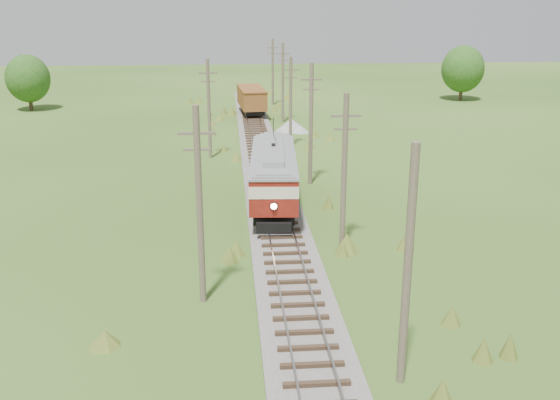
{
  "coord_description": "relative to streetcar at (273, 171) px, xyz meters",
  "views": [
    {
      "loc": [
        -2.85,
        -14.06,
        13.0
      ],
      "look_at": [
        0.0,
        20.05,
        2.22
      ],
      "focal_mm": 40.0,
      "sensor_mm": 36.0,
      "label": 1
    }
  ],
  "objects": [
    {
      "name": "utility_pole_r_6",
      "position": [
        3.2,
        44.83,
        1.85
      ],
      "size": [
        1.6,
        0.3,
        8.7
      ],
      "color": "brown",
      "rests_on": "ground"
    },
    {
      "name": "tree_mid_b",
      "position": [
        30.0,
        46.83,
        1.71
      ],
      "size": [
        5.88,
        5.88,
        7.57
      ],
      "color": "#38281C",
      "rests_on": "ground"
    },
    {
      "name": "gravel_pile",
      "position": [
        4.03,
        26.4,
        -2.03
      ],
      "size": [
        3.52,
        3.74,
        1.28
      ],
      "color": "gray",
      "rests_on": "ground"
    },
    {
      "name": "utility_pole_l_a",
      "position": [
        -4.2,
        -13.17,
        2.0
      ],
      "size": [
        1.6,
        0.3,
        9.0
      ],
      "color": "brown",
      "rests_on": "ground"
    },
    {
      "name": "tree_mid_a",
      "position": [
        -28.0,
        42.83,
        1.4
      ],
      "size": [
        5.46,
        5.46,
        7.03
      ],
      "color": "#38281C",
      "rests_on": "ground"
    },
    {
      "name": "utility_pole_r_2",
      "position": [
        3.3,
        -7.17,
        1.8
      ],
      "size": [
        1.6,
        0.3,
        8.6
      ],
      "color": "brown",
      "rests_on": "ground"
    },
    {
      "name": "utility_pole_r_4",
      "position": [
        3.0,
        18.83,
        1.7
      ],
      "size": [
        1.6,
        0.3,
        8.4
      ],
      "color": "brown",
      "rests_on": "ground"
    },
    {
      "name": "streetcar",
      "position": [
        0.0,
        0.0,
        0.0
      ],
      "size": [
        3.72,
        12.45,
        5.64
      ],
      "rotation": [
        0.0,
        0.0,
        -0.07
      ],
      "color": "black",
      "rests_on": "ground"
    },
    {
      "name": "gondola",
      "position": [
        0.0,
        36.08,
        -0.52
      ],
      "size": [
        3.42,
        8.79,
        2.86
      ],
      "rotation": [
        0.0,
        0.0,
        0.07
      ],
      "color": "black",
      "rests_on": "ground"
    },
    {
      "name": "utility_pole_r_5",
      "position": [
        3.4,
        31.83,
        1.95
      ],
      "size": [
        1.6,
        0.3,
        8.9
      ],
      "color": "brown",
      "rests_on": "ground"
    },
    {
      "name": "railbed_main",
      "position": [
        0.0,
        8.83,
        -2.43
      ],
      "size": [
        3.6,
        96.0,
        0.57
      ],
      "color": "#605B54",
      "rests_on": "ground"
    },
    {
      "name": "utility_pole_r_3",
      "position": [
        3.2,
        5.83,
        2.0
      ],
      "size": [
        1.6,
        0.3,
        9.0
      ],
      "color": "brown",
      "rests_on": "ground"
    },
    {
      "name": "utility_pole_r_1",
      "position": [
        3.1,
        -20.17,
        1.77
      ],
      "size": [
        0.3,
        0.3,
        8.8
      ],
      "color": "brown",
      "rests_on": "ground"
    },
    {
      "name": "utility_pole_l_b",
      "position": [
        -4.5,
        14.83,
        1.8
      ],
      "size": [
        1.6,
        0.3,
        8.6
      ],
      "color": "brown",
      "rests_on": "ground"
    }
  ]
}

